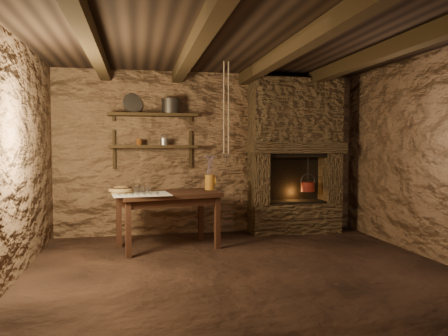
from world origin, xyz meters
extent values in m
plane|color=black|center=(0.00, 0.00, 0.00)|extent=(4.50, 4.50, 0.00)
cube|color=brown|center=(0.00, 2.00, 1.20)|extent=(4.50, 0.04, 2.40)
cube|color=brown|center=(0.00, -2.00, 1.20)|extent=(4.50, 0.04, 2.40)
cube|color=brown|center=(-2.25, 0.00, 1.20)|extent=(0.04, 4.00, 2.40)
cube|color=brown|center=(2.25, 0.00, 1.20)|extent=(0.04, 4.00, 2.40)
cube|color=black|center=(0.00, 0.00, 2.40)|extent=(4.50, 4.00, 0.04)
cube|color=black|center=(-1.50, 0.00, 2.31)|extent=(0.14, 3.95, 0.16)
cube|color=black|center=(-0.50, 0.00, 2.31)|extent=(0.14, 3.95, 0.16)
cube|color=black|center=(0.50, 0.00, 2.31)|extent=(0.14, 3.95, 0.16)
cube|color=black|center=(1.50, 0.00, 2.31)|extent=(0.14, 3.95, 0.16)
cube|color=black|center=(-0.85, 1.84, 1.30)|extent=(1.25, 0.30, 0.04)
cube|color=black|center=(-0.85, 1.84, 1.75)|extent=(1.25, 0.30, 0.04)
cube|color=#382A1C|center=(1.25, 1.77, 0.23)|extent=(1.35, 0.45, 0.45)
cube|color=#382A1C|center=(0.69, 1.77, 0.82)|extent=(0.23, 0.45, 0.75)
cube|color=#382A1C|center=(1.81, 1.77, 0.82)|extent=(0.23, 0.45, 0.75)
cube|color=#382A1C|center=(1.25, 1.74, 1.28)|extent=(1.43, 0.51, 0.16)
cube|color=#382A1C|center=(1.25, 1.77, 1.83)|extent=(1.35, 0.45, 0.94)
cube|color=black|center=(1.25, 1.96, 0.82)|extent=(0.90, 0.06, 0.75)
cube|color=black|center=(-0.70, 1.11, 0.69)|extent=(1.38, 0.97, 0.05)
cube|color=black|center=(-0.70, 1.11, 0.61)|extent=(1.25, 0.84, 0.09)
cube|color=silver|center=(-1.04, 0.94, 0.72)|extent=(0.74, 0.62, 0.01)
cylinder|color=#B07022|center=(-0.12, 1.32, 0.82)|extent=(0.16, 0.16, 0.20)
torus|color=#B07022|center=(-0.05, 1.32, 0.84)|extent=(0.02, 0.11, 0.11)
ellipsoid|color=olive|center=(-1.28, 1.12, 0.75)|extent=(0.38, 0.38, 0.11)
cylinder|color=#302D2B|center=(-0.60, 1.84, 1.87)|extent=(0.28, 0.28, 0.19)
cylinder|color=#A2A39D|center=(-1.13, 1.94, 1.92)|extent=(0.32, 0.23, 0.29)
cylinder|color=#532A10|center=(-1.05, 1.84, 1.36)|extent=(0.11, 0.11, 0.09)
cylinder|color=maroon|center=(1.45, 1.72, 0.69)|extent=(0.27, 0.27, 0.14)
torus|color=#302D2B|center=(1.45, 1.72, 0.78)|extent=(0.23, 0.01, 0.23)
cylinder|color=#302D2B|center=(1.45, 1.72, 0.94)|extent=(0.01, 0.01, 0.44)
camera|label=1|loc=(-1.08, -4.46, 1.32)|focal=35.00mm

